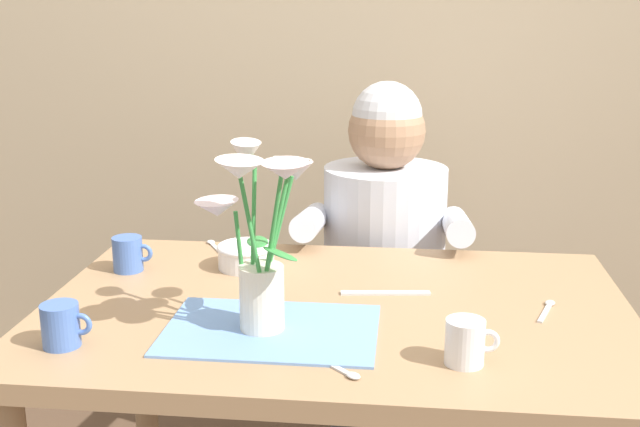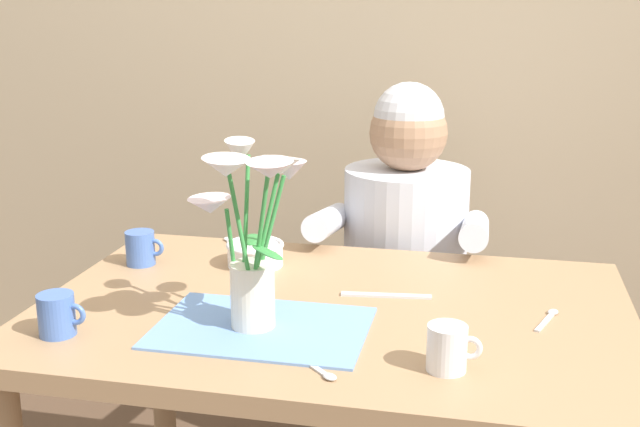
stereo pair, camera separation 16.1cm
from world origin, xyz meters
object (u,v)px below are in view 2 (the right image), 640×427
Objects in this scene: ceramic_mug at (448,348)px; seated_person at (404,287)px; ceramic_bowl at (255,253)px; tea_cup at (141,248)px; coffee_cup at (57,315)px; dinner_knife at (386,295)px; flower_vase at (251,229)px.

seated_person is at bearing 100.95° from ceramic_mug.
ceramic_bowl is 1.46× the size of ceramic_mug.
tea_cup is 0.41m from coffee_cup.
seated_person is at bearing 57.56° from coffee_cup.
ceramic_bowl is 0.72× the size of dinner_knife.
ceramic_bowl is at bearing 136.41° from ceramic_mug.
coffee_cup is at bearing -117.74° from ceramic_bowl.
flower_vase is at bearing -103.84° from seated_person.
ceramic_mug is (0.15, -0.32, 0.04)m from dinner_knife.
ceramic_mug is (0.47, -0.45, 0.01)m from ceramic_bowl.
flower_vase is 3.83× the size of ceramic_mug.
seated_person is 5.97× the size of dinner_knife.
tea_cup reaches higher than ceramic_bowl.
seated_person reaches higher than ceramic_bowl.
seated_person is 12.20× the size of ceramic_mug.
tea_cup is at bearing -140.39° from seated_person.
ceramic_mug is (0.17, -0.86, 0.22)m from seated_person.
ceramic_mug is (0.37, -0.09, -0.16)m from flower_vase.
seated_person is 0.57m from dinner_knife.
dinner_knife is 2.04× the size of coffee_cup.
dinner_knife is (0.22, 0.22, -0.19)m from flower_vase.
dinner_knife is at bearing -22.43° from ceramic_bowl.
flower_vase is 2.62× the size of ceramic_bowl.
seated_person is at bearing 85.66° from dinner_knife.
ceramic_mug is at bearing -71.61° from dinner_knife.
coffee_cup is (-0.57, -0.32, 0.04)m from dinner_knife.
ceramic_bowl is at bearing 10.88° from tea_cup.
ceramic_mug reaches higher than dinner_knife.
seated_person is 8.35× the size of ceramic_bowl.
seated_person is 12.20× the size of tea_cup.
tea_cup is (-0.26, -0.05, 0.01)m from ceramic_bowl.
ceramic_bowl is at bearing 62.26° from coffee_cup.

